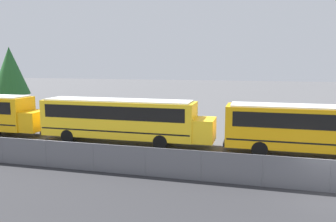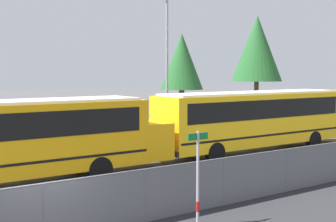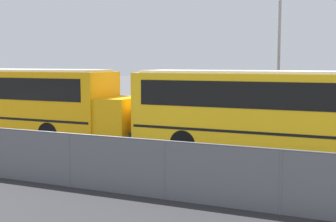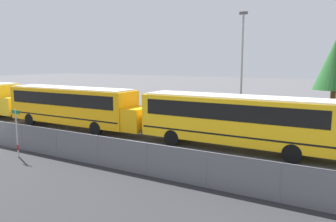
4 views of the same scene
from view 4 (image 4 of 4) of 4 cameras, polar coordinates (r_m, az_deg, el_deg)
name	(u,v)px [view 4 (image 4 of 4)]	position (r m, az deg, el deg)	size (l,w,h in m)	color
school_bus_3	(73,104)	(27.28, -16.19, 1.15)	(13.29, 2.49, 3.31)	orange
school_bus_4	(238,118)	(20.16, 12.08, -1.21)	(13.29, 2.49, 3.31)	yellow
street_sign	(17,132)	(20.18, -24.83, -3.31)	(0.70, 0.09, 2.72)	#B7B7BC
light_pole	(242,67)	(26.21, 12.72, 7.49)	(0.60, 0.24, 9.08)	gray
tree_0	(335,64)	(31.76, 27.14, 7.34)	(3.50, 3.50, 7.48)	#51381E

